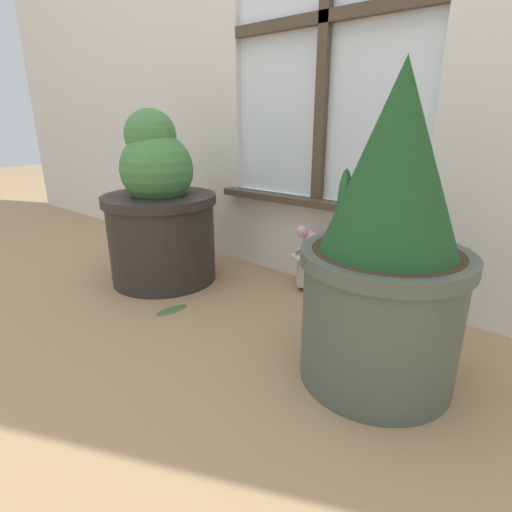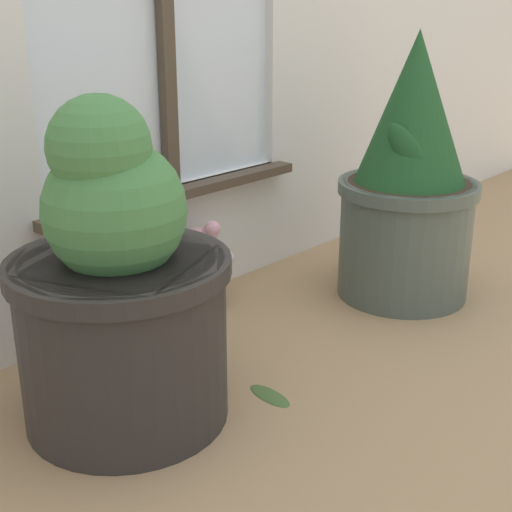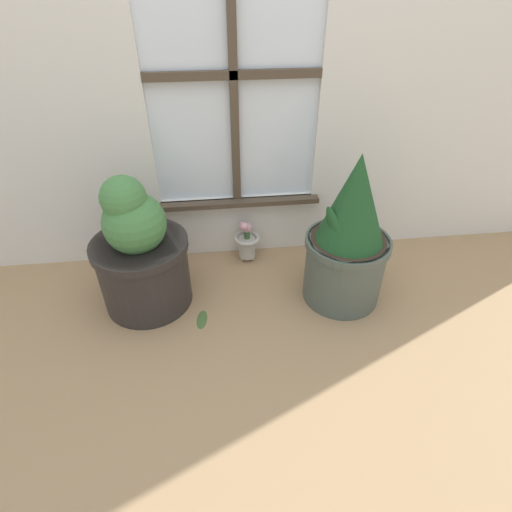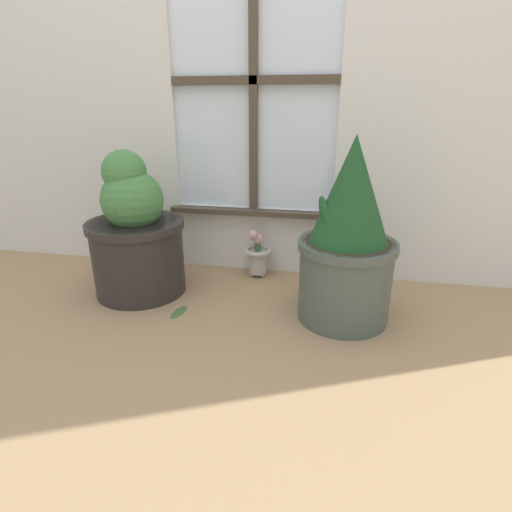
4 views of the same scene
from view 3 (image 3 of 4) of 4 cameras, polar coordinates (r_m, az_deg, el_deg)
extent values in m
plane|color=tan|center=(1.70, -0.85, -10.26)|extent=(10.00, 10.00, 0.00)
cube|color=silver|center=(2.06, -2.62, 4.75)|extent=(0.73, 0.05, 0.31)
cube|color=white|center=(1.81, -3.33, 24.60)|extent=(0.73, 0.02, 1.12)
cube|color=#4C3D2D|center=(1.78, -3.26, 24.42)|extent=(0.04, 0.02, 1.12)
cube|color=#4C3D2D|center=(1.78, -3.26, 24.42)|extent=(0.73, 0.02, 0.04)
cube|color=#4C3D2D|center=(1.95, -2.63, 7.61)|extent=(0.79, 0.06, 0.02)
cylinder|color=#2D2826|center=(1.78, -15.60, -2.25)|extent=(0.38, 0.38, 0.32)
cylinder|color=#2D2826|center=(1.70, -16.37, 1.52)|extent=(0.40, 0.40, 0.03)
cylinder|color=#38281E|center=(1.70, -16.43, 1.83)|extent=(0.35, 0.35, 0.01)
sphere|color=#477F42|center=(1.65, -16.97, 4.48)|extent=(0.25, 0.25, 0.25)
sphere|color=#477F42|center=(1.60, -18.44, 7.85)|extent=(0.18, 0.18, 0.18)
ellipsoid|color=#477F42|center=(1.68, -14.63, 5.05)|extent=(0.08, 0.10, 0.14)
cylinder|color=#4C564C|center=(1.79, 12.42, -1.72)|extent=(0.34, 0.34, 0.31)
cylinder|color=#4C564C|center=(1.71, 13.01, 1.96)|extent=(0.36, 0.36, 0.03)
cylinder|color=#38281E|center=(1.70, 13.06, 2.25)|extent=(0.31, 0.31, 0.01)
cone|color=#1E4C23|center=(1.61, 13.98, 7.89)|extent=(0.28, 0.28, 0.37)
ellipsoid|color=#1E4C23|center=(1.59, 11.19, 4.12)|extent=(0.10, 0.14, 0.17)
sphere|color=#BCB7AD|center=(2.08, -1.33, 0.38)|extent=(0.02, 0.02, 0.02)
sphere|color=#BCB7AD|center=(2.04, -1.94, -0.41)|extent=(0.02, 0.02, 0.02)
sphere|color=#BCB7AD|center=(2.05, -0.47, -0.31)|extent=(0.02, 0.02, 0.02)
cylinder|color=#BCB7AD|center=(2.02, -1.27, 1.31)|extent=(0.08, 0.08, 0.11)
torus|color=#BCB7AD|center=(1.99, -1.29, 2.59)|extent=(0.13, 0.13, 0.02)
cylinder|color=#386633|center=(1.98, -1.30, 3.31)|extent=(0.03, 0.03, 0.06)
sphere|color=#DB9EAD|center=(1.96, -1.31, 4.09)|extent=(0.05, 0.05, 0.05)
sphere|color=#DB9EAD|center=(1.97, -1.92, 4.31)|extent=(0.04, 0.04, 0.04)
sphere|color=#DB9EAD|center=(1.92, -1.70, 4.27)|extent=(0.04, 0.04, 0.04)
ellipsoid|color=#476633|center=(1.74, -7.73, -8.91)|extent=(0.06, 0.11, 0.01)
camera|label=1|loc=(1.20, 40.64, -7.69)|focal=28.00mm
camera|label=2|loc=(1.20, -63.89, -10.33)|focal=50.00mm
camera|label=4|loc=(0.67, 61.97, -34.97)|focal=28.00mm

